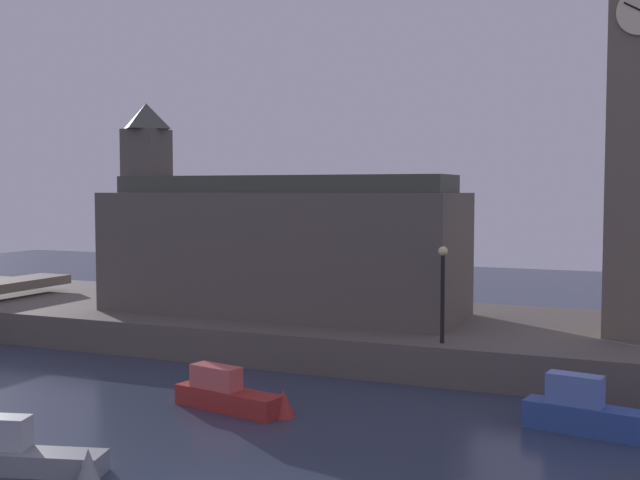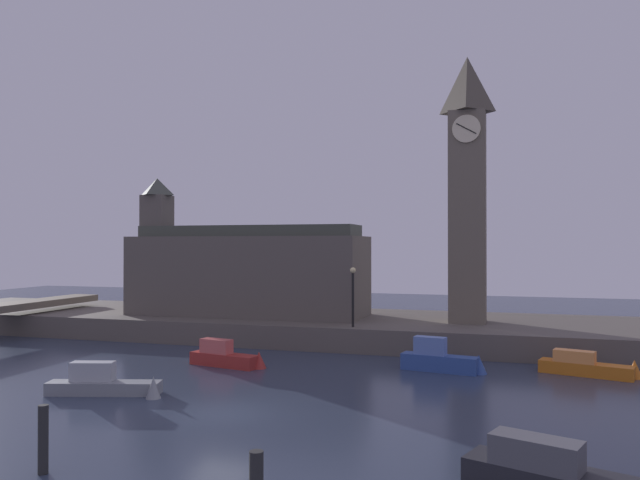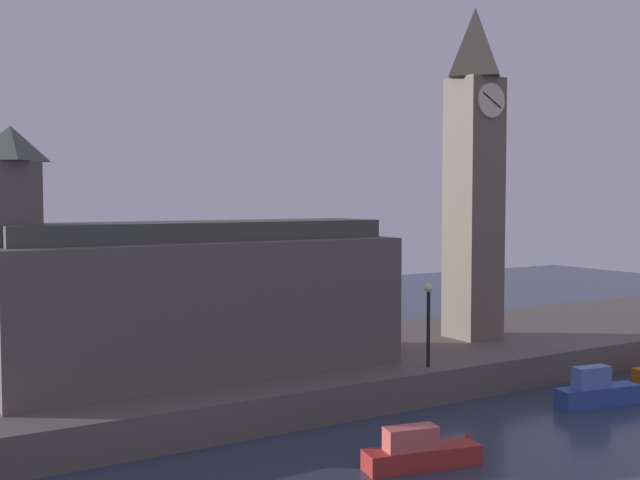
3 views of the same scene
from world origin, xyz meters
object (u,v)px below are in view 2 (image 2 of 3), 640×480
clock_tower (467,185)px  boat_dinghy_red (229,357)px  boat_patrol_orange (594,367)px  boat_tour_blue (443,360)px  parliament_hall (243,271)px  boat_barge_dark (579,477)px  boat_cruiser_grey (111,385)px  streetlamp (353,289)px  mooring_post_left (43,439)px

clock_tower → boat_dinghy_red: clock_tower is taller
boat_patrol_orange → boat_tour_blue: 7.41m
parliament_hall → boat_barge_dark: bearing=-49.8°
boat_cruiser_grey → boat_patrol_orange: size_ratio=1.08×
clock_tower → streetlamp: 10.45m
streetlamp → clock_tower: bearing=33.6°
parliament_hall → boat_dinghy_red: size_ratio=3.70×
boat_dinghy_red → mooring_post_left: bearing=-84.3°
parliament_hall → boat_cruiser_grey: size_ratio=3.11×
parliament_hall → boat_barge_dark: parliament_hall is taller
boat_dinghy_red → boat_tour_blue: (11.22, 1.99, 0.11)m
parliament_hall → streetlamp: (9.34, -4.38, -0.88)m
clock_tower → mooring_post_left: size_ratio=8.87×
mooring_post_left → boat_barge_dark: (14.56, 2.78, -0.50)m
boat_tour_blue → streetlamp: bearing=142.6°
mooring_post_left → boat_dinghy_red: (-1.57, 15.72, -0.49)m
streetlamp → boat_patrol_orange: size_ratio=0.73×
clock_tower → boat_barge_dark: clock_tower is taller
parliament_hall → boat_dinghy_red: bearing=-69.7°
boat_tour_blue → boat_patrol_orange: bearing=8.5°
mooring_post_left → boat_patrol_orange: (16.98, 18.81, -0.55)m
clock_tower → boat_dinghy_red: bearing=-137.5°
streetlamp → boat_tour_blue: 8.11m
streetlamp → mooring_post_left: 22.72m
mooring_post_left → clock_tower: bearing=68.7°
boat_barge_dark → clock_tower: bearing=99.9°
parliament_hall → mooring_post_left: size_ratio=8.70×
parliament_hall → boat_cruiser_grey: (1.79, -18.13, -4.25)m
boat_dinghy_red → boat_patrol_orange: 18.81m
mooring_post_left → boat_tour_blue: size_ratio=0.44×
streetlamp → mooring_post_left: bearing=-99.5°
clock_tower → boat_tour_blue: bearing=-94.7°
boat_patrol_orange → mooring_post_left: bearing=-132.1°
boat_tour_blue → boat_cruiser_grey: bearing=-145.6°
boat_patrol_orange → boat_tour_blue: boat_tour_blue is taller
boat_dinghy_red → boat_barge_dark: size_ratio=0.79×
clock_tower → boat_barge_dark: size_ratio=2.97×
parliament_hall → boat_tour_blue: parliament_hall is taller
boat_cruiser_grey → boat_patrol_orange: (20.79, 10.32, -0.01)m
boat_dinghy_red → boat_cruiser_grey: size_ratio=0.84×
boat_dinghy_red → clock_tower: bearing=42.5°
clock_tower → boat_dinghy_red: size_ratio=3.77×
boat_barge_dark → boat_patrol_orange: bearing=81.4°
mooring_post_left → boat_tour_blue: bearing=61.4°
boat_cruiser_grey → boat_patrol_orange: bearing=26.4°
boat_dinghy_red → boat_cruiser_grey: boat_dinghy_red is taller
parliament_hall → boat_patrol_orange: parliament_hall is taller
streetlamp → boat_dinghy_red: 9.03m
streetlamp → boat_dinghy_red: size_ratio=0.80×
boat_cruiser_grey → boat_tour_blue: bearing=34.4°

